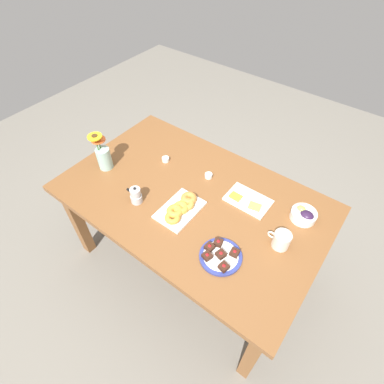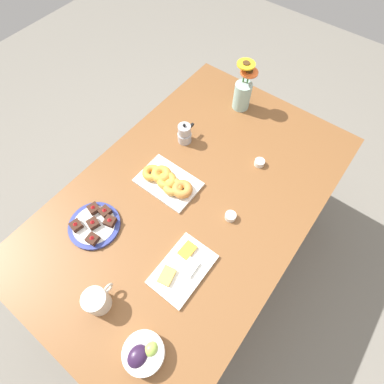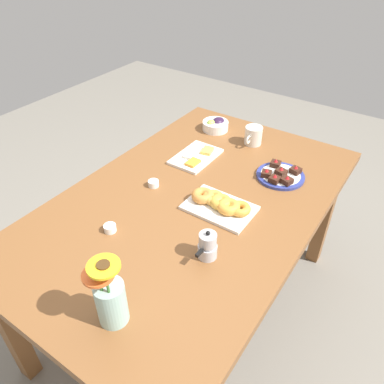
# 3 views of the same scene
# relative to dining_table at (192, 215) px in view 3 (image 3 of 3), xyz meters

# --- Properties ---
(ground_plane) EXTENTS (6.00, 6.00, 0.00)m
(ground_plane) POSITION_rel_dining_table_xyz_m (0.00, 0.00, -0.65)
(ground_plane) COLOR slate
(dining_table) EXTENTS (1.60, 1.00, 0.74)m
(dining_table) POSITION_rel_dining_table_xyz_m (0.00, 0.00, 0.00)
(dining_table) COLOR brown
(dining_table) RESTS_ON ground_plane
(coffee_mug) EXTENTS (0.13, 0.09, 0.10)m
(coffee_mug) POSITION_rel_dining_table_xyz_m (-0.58, -0.01, 0.13)
(coffee_mug) COLOR beige
(coffee_mug) RESTS_ON dining_table
(grape_bowl) EXTENTS (0.14, 0.14, 0.07)m
(grape_bowl) POSITION_rel_dining_table_xyz_m (-0.60, -0.25, 0.12)
(grape_bowl) COLOR white
(grape_bowl) RESTS_ON dining_table
(cheese_platter) EXTENTS (0.26, 0.17, 0.03)m
(cheese_platter) POSITION_rel_dining_table_xyz_m (-0.29, -0.17, 0.09)
(cheese_platter) COLOR white
(cheese_platter) RESTS_ON dining_table
(croissant_platter) EXTENTS (0.19, 0.29, 0.05)m
(croissant_platter) POSITION_rel_dining_table_xyz_m (-0.02, 0.13, 0.11)
(croissant_platter) COLOR white
(croissant_platter) RESTS_ON dining_table
(jam_cup_honey) EXTENTS (0.05, 0.05, 0.03)m
(jam_cup_honey) POSITION_rel_dining_table_xyz_m (0.02, -0.20, 0.10)
(jam_cup_honey) COLOR white
(jam_cup_honey) RESTS_ON dining_table
(jam_cup_berry) EXTENTS (0.05, 0.05, 0.03)m
(jam_cup_berry) POSITION_rel_dining_table_xyz_m (0.34, -0.15, 0.10)
(jam_cup_berry) COLOR white
(jam_cup_berry) RESTS_ON dining_table
(dessert_plate) EXTENTS (0.22, 0.22, 0.05)m
(dessert_plate) POSITION_rel_dining_table_xyz_m (-0.37, 0.24, 0.10)
(dessert_plate) COLOR navy
(dessert_plate) RESTS_ON dining_table
(flower_vase) EXTENTS (0.11, 0.11, 0.26)m
(flower_vase) POSITION_rel_dining_table_xyz_m (0.61, 0.13, 0.18)
(flower_vase) COLOR #99C1B7
(flower_vase) RESTS_ON dining_table
(moka_pot) EXTENTS (0.11, 0.07, 0.12)m
(moka_pot) POSITION_rel_dining_table_xyz_m (0.24, 0.23, 0.13)
(moka_pot) COLOR #B7B7BC
(moka_pot) RESTS_ON dining_table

